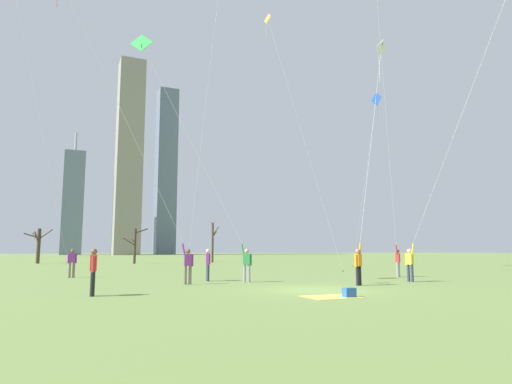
% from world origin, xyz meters
% --- Properties ---
extents(ground_plane, '(400.00, 400.00, 0.00)m').
position_xyz_m(ground_plane, '(0.00, 0.00, 0.00)').
color(ground_plane, olive).
extents(kite_flyer_foreground_left_red, '(6.80, 1.78, 13.25)m').
position_xyz_m(kite_flyer_foreground_left_red, '(-4.58, 4.69, 2.24)').
color(kite_flyer_foreground_left_red, '#726656').
rests_on(kite_flyer_foreground_left_red, ground).
extents(kite_flyer_midfield_right_green, '(6.04, 1.49, 12.34)m').
position_xyz_m(kite_flyer_midfield_right_green, '(-1.80, 5.27, 2.82)').
color(kite_flyer_midfield_right_green, gray).
rests_on(kite_flyer_midfield_right_green, ground).
extents(kite_flyer_far_back_pink, '(5.20, 4.86, 16.77)m').
position_xyz_m(kite_flyer_far_back_pink, '(8.31, 5.00, 2.91)').
color(kite_flyer_far_back_pink, gray).
rests_on(kite_flyer_far_back_pink, ground).
extents(kite_flyer_midfield_left_white, '(5.44, 3.93, 14.05)m').
position_xyz_m(kite_flyer_midfield_left_white, '(3.70, 1.82, 2.98)').
color(kite_flyer_midfield_left_white, black).
rests_on(kite_flyer_midfield_left_white, ground).
extents(kite_flyer_midfield_center_teal, '(1.16, 9.01, 16.91)m').
position_xyz_m(kite_flyer_midfield_center_teal, '(6.83, 0.57, 3.90)').
color(kite_flyer_midfield_center_teal, '#33384C').
rests_on(kite_flyer_midfield_center_teal, ground).
extents(bystander_strolling_midfield, '(0.51, 0.22, 1.62)m').
position_xyz_m(bystander_strolling_midfield, '(-8.74, 12.27, 0.90)').
color(bystander_strolling_midfield, '#726656').
rests_on(bystander_strolling_midfield, ground).
extents(bystander_watching_nearby, '(0.24, 0.51, 1.62)m').
position_xyz_m(bystander_watching_nearby, '(-8.24, 1.01, 0.90)').
color(bystander_watching_nearby, black).
rests_on(bystander_watching_nearby, ground).
extents(bystander_far_off_by_trees, '(0.25, 0.50, 1.62)m').
position_xyz_m(bystander_far_off_by_trees, '(-2.41, 6.59, 0.90)').
color(bystander_far_off_by_trees, '#33384C').
rests_on(bystander_far_off_by_trees, ground).
extents(distant_kite_drifting_right_orange, '(5.72, 0.76, 23.10)m').
position_xyz_m(distant_kite_drifting_right_orange, '(-13.39, 23.11, 19.95)').
color(distant_kite_drifting_right_orange, orange).
rests_on(distant_kite_drifting_right_orange, ground).
extents(distant_kite_low_near_trees_yellow, '(3.31, 6.98, 22.72)m').
position_xyz_m(distant_kite_low_near_trees_yellow, '(6.81, 18.16, 20.32)').
color(distant_kite_low_near_trees_yellow, yellow).
rests_on(distant_kite_low_near_trees_yellow, ground).
extents(distant_kite_high_overhead_blue, '(1.66, 3.21, 16.63)m').
position_xyz_m(distant_kite_high_overhead_blue, '(17.74, 18.22, 14.97)').
color(distant_kite_high_overhead_blue, blue).
rests_on(distant_kite_high_overhead_blue, ground).
extents(picnic_spot, '(1.82, 1.43, 0.31)m').
position_xyz_m(picnic_spot, '(-0.56, -2.60, 0.09)').
color(picnic_spot, '#D8BF4C').
rests_on(picnic_spot, ground).
extents(bare_tree_left_of_center, '(3.10, 3.22, 4.06)m').
position_xyz_m(bare_tree_left_of_center, '(-12.00, 42.72, 2.30)').
color(bare_tree_left_of_center, '#423326').
rests_on(bare_tree_left_of_center, ground).
extents(bare_tree_leftmost, '(3.12, 1.73, 4.12)m').
position_xyz_m(bare_tree_leftmost, '(-1.66, 37.69, 2.21)').
color(bare_tree_leftmost, '#423326').
rests_on(bare_tree_leftmost, ground).
extents(bare_tree_right_of_center, '(0.49, 3.47, 5.17)m').
position_xyz_m(bare_tree_right_of_center, '(7.99, 38.47, 2.76)').
color(bare_tree_right_of_center, '#423326').
rests_on(bare_tree_right_of_center, ground).
extents(skyline_wide_slab, '(6.48, 9.70, 40.70)m').
position_xyz_m(skyline_wide_slab, '(-7.30, 142.63, 16.93)').
color(skyline_wide_slab, slate).
rests_on(skyline_wide_slab, ground).
extents(skyline_mid_tower_right, '(6.94, 7.18, 60.30)m').
position_xyz_m(skyline_mid_tower_right, '(23.49, 144.09, 30.15)').
color(skyline_mid_tower_right, slate).
rests_on(skyline_mid_tower_right, ground).
extents(skyline_short_annex, '(8.20, 8.35, 64.57)m').
position_xyz_m(skyline_short_annex, '(8.99, 133.26, 32.28)').
color(skyline_short_annex, gray).
rests_on(skyline_short_annex, ground).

